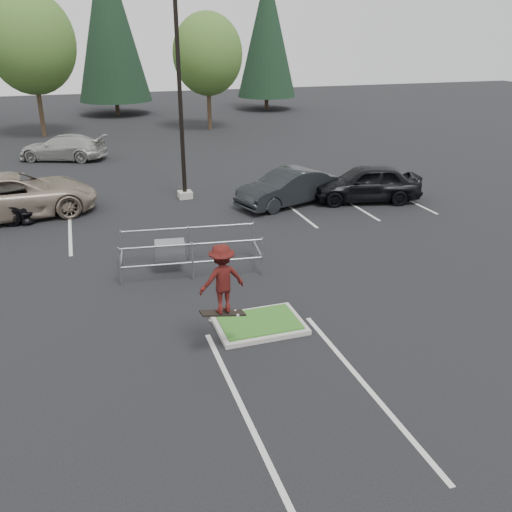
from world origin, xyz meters
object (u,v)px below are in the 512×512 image
object	(u,v)px
car_l_tan	(14,196)
car_r_black	(366,183)
cart_corral	(175,249)
skateboarder	(222,279)
car_r_charc	(287,188)
car_far_silver	(64,147)
light_pole	(180,93)
decid_c	(207,57)
conif_b	(109,20)
conif_c	(267,33)
decid_b	(31,46)

from	to	relation	value
car_l_tan	car_r_black	xyz separation A→B (m)	(14.50, -2.45, -0.07)
cart_corral	skateboarder	xyz separation A→B (m)	(0.18, -5.06, 1.18)
car_r_charc	car_far_silver	size ratio (longest dim) A/B	0.92
car_l_tan	car_far_silver	distance (m)	10.67
light_pole	decid_c	bearing A→B (deg)	72.89
conif_b	conif_c	world-z (taller)	conif_b
conif_b	cart_corral	size ratio (longest dim) A/B	3.26
light_pole	car_r_black	distance (m)	8.89
car_r_black	conif_b	bearing A→B (deg)	-152.03
cart_corral	car_r_charc	xyz separation A→B (m)	(5.88, 5.54, -0.01)
conif_c	car_l_tan	size ratio (longest dim) A/B	1.97
conif_b	skateboarder	world-z (taller)	conif_b
conif_b	cart_corral	bearing A→B (deg)	-92.17
decid_c	conif_c	xyz separation A→B (m)	(8.01, 9.67, 1.59)
light_pole	car_r_black	xyz separation A→B (m)	(7.50, -2.95, -3.75)
conif_b	decid_c	bearing A→B (deg)	-60.68
conif_c	light_pole	bearing A→B (deg)	-116.15
car_l_tan	car_r_charc	size ratio (longest dim) A/B	1.39
car_r_charc	car_r_black	xyz separation A→B (m)	(3.50, -0.55, 0.06)
cart_corral	car_l_tan	size ratio (longest dim) A/B	0.70
conif_c	car_r_charc	size ratio (longest dim) A/B	2.73
conif_b	car_far_silver	world-z (taller)	conif_b
decid_b	car_r_charc	xyz separation A→B (m)	(10.51, -20.93, -5.29)
light_pole	decid_c	world-z (taller)	light_pole
decid_c	car_r_charc	bearing A→B (deg)	-94.22
skateboarder	car_r_charc	size ratio (longest dim) A/B	0.39
skateboarder	car_r_black	distance (m)	13.67
decid_c	conif_c	distance (m)	12.65
conif_b	car_r_black	world-z (taller)	conif_b
light_pole	conif_b	bearing A→B (deg)	91.01
car_l_tan	car_r_charc	bearing A→B (deg)	-108.81
cart_corral	light_pole	bearing A→B (deg)	84.11
decid_b	car_l_tan	distance (m)	19.73
decid_b	conif_c	world-z (taller)	conif_c
decid_c	cart_corral	distance (m)	27.18
skateboarder	car_far_silver	bearing A→B (deg)	-89.58
skateboarder	car_l_tan	size ratio (longest dim) A/B	0.28
decid_b	car_far_silver	size ratio (longest dim) A/B	1.94
skateboarder	car_l_tan	bearing A→B (deg)	-75.01
car_l_tan	car_r_black	distance (m)	14.71
car_r_black	light_pole	bearing A→B (deg)	-97.75
light_pole	car_l_tan	world-z (taller)	light_pole
conif_b	car_r_charc	bearing A→B (deg)	-81.71
cart_corral	car_r_black	bearing A→B (deg)	35.45
conif_b	skateboarder	bearing A→B (deg)	-91.66
decid_c	cart_corral	world-z (taller)	decid_c
car_r_charc	car_r_black	bearing A→B (deg)	63.25
car_r_black	car_far_silver	bearing A→B (deg)	-122.09
light_pole	car_l_tan	bearing A→B (deg)	-175.91
conif_c	skateboarder	bearing A→B (deg)	-110.57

